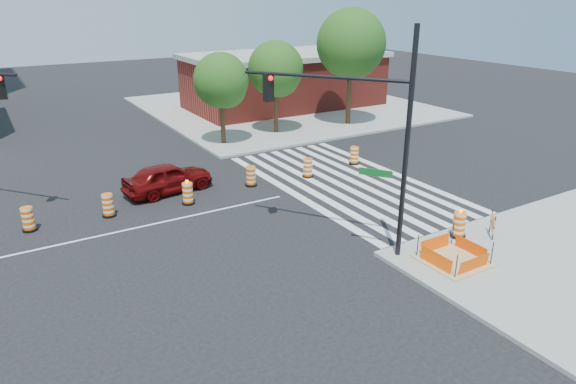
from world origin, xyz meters
name	(u,v)px	position (x,y,z in m)	size (l,w,h in m)	color
ground	(135,228)	(0.00, 0.00, 0.00)	(120.00, 120.00, 0.00)	black
sidewalk_ne	(285,106)	(18.00, 18.00, 0.07)	(22.00, 22.00, 0.15)	gray
crosswalk_east	(345,182)	(10.95, 0.00, 0.01)	(6.75, 13.50, 0.01)	silver
lane_centerline	(135,228)	(0.00, 0.00, 0.01)	(14.00, 0.12, 0.01)	silver
excavation_pit	(453,259)	(9.00, -9.00, 0.22)	(2.20, 2.20, 0.90)	tan
brick_storefront	(285,80)	(18.00, 18.00, 2.32)	(16.50, 8.50, 4.60)	maroon
red_coupe	(168,178)	(2.63, 3.36, 0.75)	(1.76, 4.38, 1.49)	#5C0708
signal_pole_se	(359,122)	(6.63, -6.23, 4.98)	(3.72, 5.06, 8.13)	black
pit_drum	(459,225)	(10.66, -7.73, 0.65)	(0.61, 0.61, 1.20)	black
barricade	(493,223)	(11.86, -8.35, 0.70)	(0.61, 0.65, 1.00)	#FB5C05
tree_north_c	(221,84)	(8.56, 9.84, 3.94)	(3.47, 3.45, 5.87)	#382314
tree_north_d	(276,72)	(12.89, 10.56, 4.26)	(3.73, 3.73, 6.34)	#382314
tree_north_e	(351,48)	(18.76, 10.02, 5.61)	(4.92, 4.92, 8.36)	#382314
median_drum_2	(28,220)	(-3.76, 2.02, 0.48)	(0.60, 0.60, 1.02)	black
median_drum_3	(108,206)	(-0.60, 1.85, 0.48)	(0.60, 0.60, 1.02)	black
median_drum_4	(188,194)	(2.90, 1.41, 0.49)	(0.60, 0.60, 1.18)	black
median_drum_5	(251,177)	(6.52, 2.07, 0.48)	(0.60, 0.60, 1.02)	black
median_drum_6	(308,168)	(9.73, 1.69, 0.48)	(0.60, 0.60, 1.02)	black
median_drum_7	(354,156)	(13.25, 2.20, 0.48)	(0.60, 0.60, 1.02)	black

